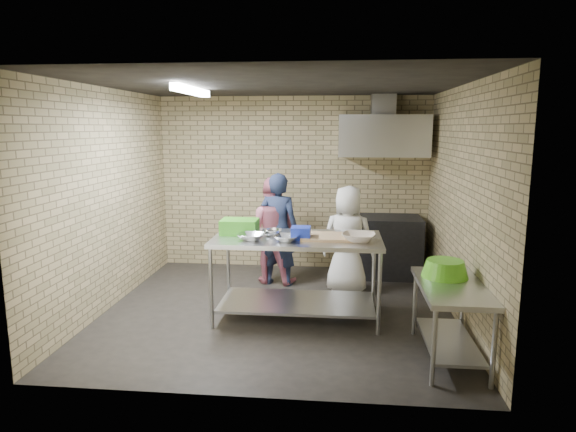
# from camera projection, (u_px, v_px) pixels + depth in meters

# --- Properties ---
(floor) EXTENTS (4.20, 4.20, 0.00)m
(floor) POSITION_uv_depth(u_px,v_px,m) (278.00, 311.00, 6.11)
(floor) COLOR black
(floor) RESTS_ON ground
(ceiling) EXTENTS (4.20, 4.20, 0.00)m
(ceiling) POSITION_uv_depth(u_px,v_px,m) (277.00, 85.00, 5.64)
(ceiling) COLOR black
(ceiling) RESTS_ON ground
(back_wall) EXTENTS (4.20, 0.06, 2.70)m
(back_wall) POSITION_uv_depth(u_px,v_px,m) (293.00, 183.00, 7.83)
(back_wall) COLOR tan
(back_wall) RESTS_ON ground
(front_wall) EXTENTS (4.20, 0.06, 2.70)m
(front_wall) POSITION_uv_depth(u_px,v_px,m) (247.00, 240.00, 3.92)
(front_wall) COLOR tan
(front_wall) RESTS_ON ground
(left_wall) EXTENTS (0.06, 4.00, 2.70)m
(left_wall) POSITION_uv_depth(u_px,v_px,m) (108.00, 200.00, 6.08)
(left_wall) COLOR tan
(left_wall) RESTS_ON ground
(right_wall) EXTENTS (0.06, 4.00, 2.70)m
(right_wall) POSITION_uv_depth(u_px,v_px,m) (461.00, 205.00, 5.67)
(right_wall) COLOR tan
(right_wall) RESTS_ON ground
(prep_table) EXTENTS (1.94, 0.97, 0.97)m
(prep_table) POSITION_uv_depth(u_px,v_px,m) (297.00, 277.00, 5.84)
(prep_table) COLOR silver
(prep_table) RESTS_ON floor
(side_counter) EXTENTS (0.60, 1.20, 0.75)m
(side_counter) POSITION_uv_depth(u_px,v_px,m) (450.00, 322.00, 4.79)
(side_counter) COLOR silver
(side_counter) RESTS_ON floor
(stove) EXTENTS (1.20, 0.70, 0.90)m
(stove) POSITION_uv_depth(u_px,v_px,m) (380.00, 246.00, 7.51)
(stove) COLOR black
(stove) RESTS_ON floor
(range_hood) EXTENTS (1.30, 0.60, 0.60)m
(range_hood) POSITION_uv_depth(u_px,v_px,m) (383.00, 136.00, 7.27)
(range_hood) COLOR silver
(range_hood) RESTS_ON back_wall
(hood_duct) EXTENTS (0.35, 0.30, 0.30)m
(hood_duct) POSITION_uv_depth(u_px,v_px,m) (383.00, 105.00, 7.34)
(hood_duct) COLOR #A5A8AD
(hood_duct) RESTS_ON back_wall
(wall_shelf) EXTENTS (0.80, 0.20, 0.04)m
(wall_shelf) POSITION_uv_depth(u_px,v_px,m) (402.00, 148.00, 7.46)
(wall_shelf) COLOR #3F2B19
(wall_shelf) RESTS_ON back_wall
(fluorescent_fixture) EXTENTS (0.10, 1.25, 0.08)m
(fluorescent_fixture) POSITION_uv_depth(u_px,v_px,m) (192.00, 91.00, 5.75)
(fluorescent_fixture) COLOR white
(fluorescent_fixture) RESTS_ON ceiling
(green_crate) EXTENTS (0.43, 0.32, 0.17)m
(green_crate) POSITION_uv_depth(u_px,v_px,m) (240.00, 227.00, 5.93)
(green_crate) COLOR green
(green_crate) RESTS_ON prep_table
(blue_tub) EXTENTS (0.22, 0.22, 0.14)m
(blue_tub) POSITION_uv_depth(u_px,v_px,m) (301.00, 233.00, 5.64)
(blue_tub) COLOR #182EB7
(blue_tub) RESTS_ON prep_table
(cutting_board) EXTENTS (0.59, 0.45, 0.03)m
(cutting_board) POSITION_uv_depth(u_px,v_px,m) (327.00, 237.00, 5.70)
(cutting_board) COLOR tan
(cutting_board) RESTS_ON prep_table
(mixing_bowl_a) EXTENTS (0.34, 0.34, 0.07)m
(mixing_bowl_a) POSITION_uv_depth(u_px,v_px,m) (252.00, 237.00, 5.60)
(mixing_bowl_a) COLOR #B2B6B9
(mixing_bowl_a) RESTS_ON prep_table
(mixing_bowl_b) EXTENTS (0.26, 0.26, 0.07)m
(mixing_bowl_b) POSITION_uv_depth(u_px,v_px,m) (272.00, 233.00, 5.83)
(mixing_bowl_b) COLOR silver
(mixing_bowl_b) RESTS_ON prep_table
(mixing_bowl_c) EXTENTS (0.31, 0.31, 0.07)m
(mixing_bowl_c) POSITION_uv_depth(u_px,v_px,m) (287.00, 238.00, 5.54)
(mixing_bowl_c) COLOR #ACAFB3
(mixing_bowl_c) RESTS_ON prep_table
(ceramic_bowl) EXTENTS (0.42, 0.42, 0.09)m
(ceramic_bowl) POSITION_uv_depth(u_px,v_px,m) (359.00, 237.00, 5.53)
(ceramic_bowl) COLOR beige
(ceramic_bowl) RESTS_ON prep_table
(green_basin) EXTENTS (0.46, 0.46, 0.17)m
(green_basin) POSITION_uv_depth(u_px,v_px,m) (445.00, 268.00, 4.96)
(green_basin) COLOR #59C626
(green_basin) RESTS_ON side_counter
(bottle_red) EXTENTS (0.07, 0.07, 0.18)m
(bottle_red) POSITION_uv_depth(u_px,v_px,m) (385.00, 140.00, 7.47)
(bottle_red) COLOR #B22619
(bottle_red) RESTS_ON wall_shelf
(bottle_green) EXTENTS (0.06, 0.06, 0.15)m
(bottle_green) POSITION_uv_depth(u_px,v_px,m) (412.00, 141.00, 7.43)
(bottle_green) COLOR green
(bottle_green) RESTS_ON wall_shelf
(man_navy) EXTENTS (0.64, 0.47, 1.60)m
(man_navy) POSITION_uv_depth(u_px,v_px,m) (278.00, 229.00, 7.02)
(man_navy) COLOR #161A37
(man_navy) RESTS_ON floor
(woman_pink) EXTENTS (0.84, 0.71, 1.53)m
(woman_pink) POSITION_uv_depth(u_px,v_px,m) (272.00, 230.00, 7.14)
(woman_pink) COLOR #C96A80
(woman_pink) RESTS_ON floor
(woman_white) EXTENTS (0.79, 0.59, 1.46)m
(woman_white) POSITION_uv_depth(u_px,v_px,m) (348.00, 240.00, 6.68)
(woman_white) COLOR white
(woman_white) RESTS_ON floor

